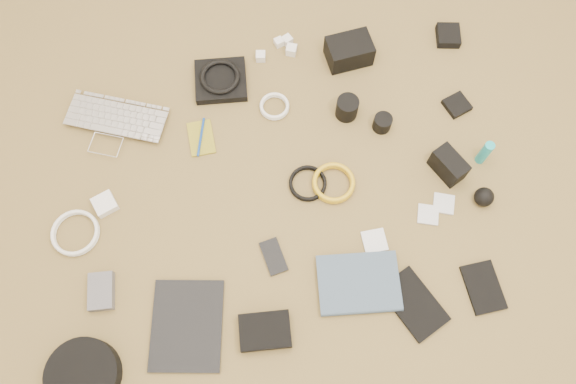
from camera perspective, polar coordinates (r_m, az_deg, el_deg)
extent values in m
cube|color=brown|center=(1.73, -0.87, -0.26)|extent=(4.00, 4.00, 0.04)
imported|color=silver|center=(1.87, -17.39, 6.02)|extent=(0.38, 0.33, 0.02)
cube|color=black|center=(1.88, -6.84, 11.17)|extent=(0.18, 0.17, 0.03)
torus|color=black|center=(1.86, -6.92, 11.54)|extent=(0.16, 0.16, 0.02)
cube|color=white|center=(1.92, -2.79, 13.60)|extent=(0.04, 0.04, 0.03)
cube|color=white|center=(1.96, -0.09, 15.16)|extent=(0.04, 0.04, 0.03)
cube|color=white|center=(1.96, -0.95, 14.97)|extent=(0.03, 0.03, 0.03)
cube|color=white|center=(1.94, 0.35, 14.24)|extent=(0.04, 0.04, 0.03)
cube|color=black|center=(1.91, 6.22, 14.05)|extent=(0.15, 0.11, 0.08)
cube|color=black|center=(2.04, 15.96, 15.04)|extent=(0.09, 0.10, 0.03)
cube|color=olive|center=(1.80, -8.81, 5.45)|extent=(0.08, 0.12, 0.01)
cylinder|color=#123C95|center=(1.80, -8.84, 5.55)|extent=(0.05, 0.13, 0.01)
torus|color=white|center=(1.83, -1.38, 8.60)|extent=(0.11, 0.11, 0.01)
cylinder|color=black|center=(1.80, 6.02, 8.50)|extent=(0.07, 0.07, 0.08)
cylinder|color=black|center=(1.80, 9.56, 6.94)|extent=(0.08, 0.08, 0.05)
cube|color=black|center=(1.91, 16.78, 8.46)|extent=(0.09, 0.09, 0.02)
cube|color=white|center=(1.77, -18.10, -1.17)|extent=(0.08, 0.08, 0.03)
torus|color=white|center=(1.78, -20.73, -3.96)|extent=(0.18, 0.18, 0.01)
torus|color=black|center=(1.72, 2.02, 0.82)|extent=(0.15, 0.15, 0.01)
torus|color=gold|center=(1.72, 4.63, 0.83)|extent=(0.14, 0.14, 0.01)
cube|color=black|center=(1.77, 16.00, 2.62)|extent=(0.10, 0.12, 0.08)
cylinder|color=#1BA5B0|center=(1.81, 19.35, 3.79)|extent=(0.03, 0.03, 0.10)
cube|color=#55555A|center=(1.70, -18.44, -9.56)|extent=(0.08, 0.11, 0.03)
cube|color=black|center=(1.63, -10.22, -13.19)|extent=(0.25, 0.29, 0.01)
cube|color=black|center=(1.65, -1.48, -6.57)|extent=(0.07, 0.11, 0.01)
cube|color=silver|center=(1.68, 8.77, -4.95)|extent=(0.07, 0.07, 0.01)
cube|color=silver|center=(1.73, 14.03, -2.25)|extent=(0.08, 0.08, 0.01)
cube|color=silver|center=(1.76, 15.53, -1.16)|extent=(0.08, 0.08, 0.01)
sphere|color=black|center=(1.77, 19.29, -0.48)|extent=(0.07, 0.07, 0.06)
cylinder|color=black|center=(1.67, -20.08, -17.07)|extent=(0.21, 0.21, 0.05)
cube|color=black|center=(1.60, -2.35, -13.93)|extent=(0.15, 0.11, 0.04)
imported|color=#3C5066|center=(1.62, 7.54, -12.17)|extent=(0.25, 0.20, 0.02)
cube|color=black|center=(1.65, 12.67, -11.02)|extent=(0.18, 0.22, 0.01)
cube|color=black|center=(1.72, 19.22, -9.14)|extent=(0.10, 0.15, 0.01)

